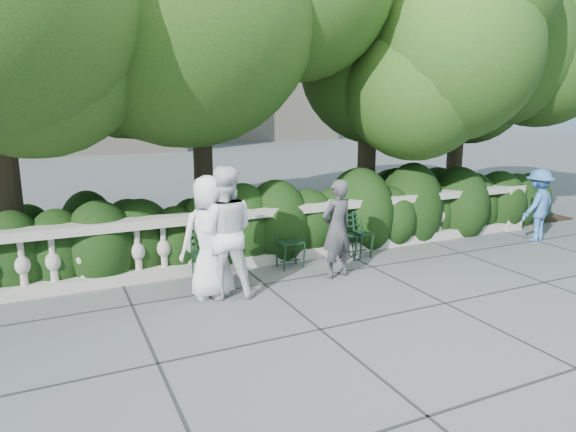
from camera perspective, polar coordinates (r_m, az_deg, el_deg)
name	(u,v)px	position (r m, az deg, el deg)	size (l,w,h in m)	color
ground	(317,296)	(7.56, 3.28, -8.92)	(90.00, 90.00, 0.00)	#4C4E53
balustrade	(268,236)	(8.95, -2.19, -2.21)	(12.00, 0.44, 1.00)	#9E998E
shrub_hedge	(245,246)	(10.16, -4.83, -3.30)	(15.00, 2.60, 1.70)	black
tree_canopy	(271,38)	(10.28, -1.86, 19.21)	(15.04, 6.52, 6.78)	#3F3023
chair_c	(208,283)	(8.18, -8.88, -7.37)	(0.44, 0.48, 0.84)	black
chair_d	(351,261)	(9.24, 7.00, -4.96)	(0.44, 0.48, 0.84)	black
chair_e	(294,270)	(8.70, 0.64, -5.99)	(0.44, 0.48, 0.84)	black
chair_f	(362,259)	(9.35, 8.27, -4.79)	(0.44, 0.48, 0.84)	black
person_businessman	(210,237)	(7.39, -8.62, -2.30)	(0.87, 0.56, 1.78)	silver
person_woman_grey	(337,229)	(8.19, 5.45, -1.43)	(0.58, 0.38, 1.59)	#39393E
person_casual_man	(224,232)	(7.36, -7.13, -1.81)	(0.92, 0.72, 1.90)	white
person_older_blue	(538,205)	(11.50, 26.00, 1.10)	(0.95, 0.55, 1.47)	#3767A5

